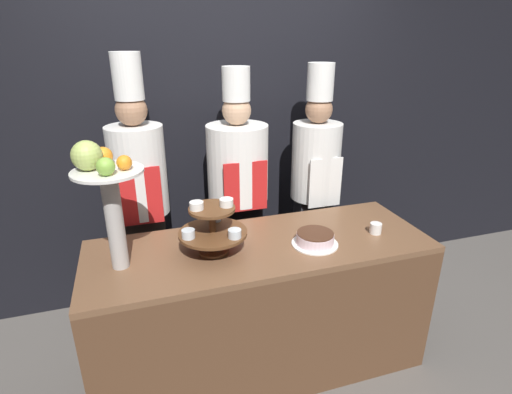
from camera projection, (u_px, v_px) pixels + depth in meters
name	position (u px, v px, depth m)	size (l,w,h in m)	color
wall_back	(219.00, 118.00, 2.97)	(10.00, 0.06, 2.80)	black
buffet_counter	(261.00, 306.00, 2.44)	(1.96, 0.70, 0.87)	brown
tiered_stand	(213.00, 227.00, 2.14)	(0.37, 0.37, 0.31)	brown
fruit_pedestal	(105.00, 185.00, 1.89)	(0.33, 0.33, 0.66)	#B2ADA8
cake_round	(315.00, 239.00, 2.26)	(0.27, 0.27, 0.07)	white
cup_white	(376.00, 228.00, 2.39)	(0.07, 0.07, 0.06)	white
chef_left	(141.00, 192.00, 2.59)	(0.35, 0.35, 1.89)	#38332D
chef_center_left	(238.00, 188.00, 2.79)	(0.42, 0.42, 1.79)	black
chef_center_right	(315.00, 178.00, 2.95)	(0.35, 0.35, 1.81)	#28282D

